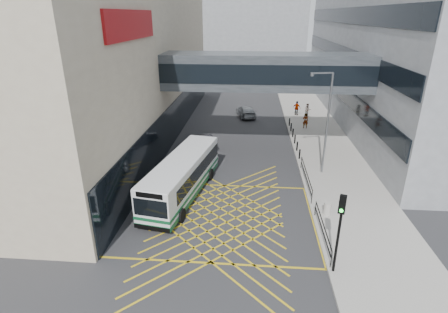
% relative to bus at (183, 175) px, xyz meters
% --- Properties ---
extents(ground, '(120.00, 120.00, 0.00)m').
position_rel_bus_xyz_m(ground, '(2.83, -2.84, -1.53)').
color(ground, '#333335').
extents(building_whsmith, '(24.17, 42.00, 16.00)m').
position_rel_bus_xyz_m(building_whsmith, '(-15.15, 13.16, 6.46)').
color(building_whsmith, '#BDAE93').
rests_on(building_whsmith, ground).
extents(building_far, '(28.00, 16.00, 18.00)m').
position_rel_bus_xyz_m(building_far, '(0.83, 57.16, 7.47)').
color(building_far, gray).
rests_on(building_far, ground).
extents(skybridge, '(20.00, 4.10, 3.00)m').
position_rel_bus_xyz_m(skybridge, '(5.83, 9.16, 5.97)').
color(skybridge, '#363B40').
rests_on(skybridge, ground).
extents(pavement, '(6.00, 54.00, 0.16)m').
position_rel_bus_xyz_m(pavement, '(11.83, 12.16, -1.45)').
color(pavement, '#AAA59C').
rests_on(pavement, ground).
extents(box_junction, '(12.00, 9.00, 0.01)m').
position_rel_bus_xyz_m(box_junction, '(2.83, -2.84, -1.53)').
color(box_junction, gold).
rests_on(box_junction, ground).
extents(bus, '(4.08, 10.44, 2.86)m').
position_rel_bus_xyz_m(bus, '(0.00, 0.00, 0.00)').
color(bus, white).
rests_on(bus, ground).
extents(car_white, '(3.48, 5.04, 1.49)m').
position_rel_bus_xyz_m(car_white, '(0.49, 4.65, -0.79)').
color(car_white, white).
rests_on(car_white, ground).
extents(car_dark, '(3.07, 4.34, 1.27)m').
position_rel_bus_xyz_m(car_dark, '(0.17, 9.94, -0.90)').
color(car_dark, '#232228').
rests_on(car_dark, ground).
extents(car_silver, '(2.98, 5.01, 1.46)m').
position_rel_bus_xyz_m(car_silver, '(3.94, 21.23, -0.80)').
color(car_silver, gray).
rests_on(car_silver, ground).
extents(traffic_light, '(0.36, 0.53, 4.42)m').
position_rel_bus_xyz_m(traffic_light, '(9.04, -7.70, 1.50)').
color(traffic_light, black).
rests_on(traffic_light, pavement).
extents(street_lamp, '(1.82, 0.62, 8.05)m').
position_rel_bus_xyz_m(street_lamp, '(10.40, 4.37, 3.21)').
color(street_lamp, slate).
rests_on(street_lamp, pavement).
extents(litter_bin, '(0.48, 0.48, 0.84)m').
position_rel_bus_xyz_m(litter_bin, '(9.77, -2.14, -0.95)').
color(litter_bin, '#ADA89E').
rests_on(litter_bin, pavement).
extents(kerb_railings, '(0.05, 12.54, 1.00)m').
position_rel_bus_xyz_m(kerb_railings, '(8.98, -1.06, -0.65)').
color(kerb_railings, black).
rests_on(kerb_railings, pavement).
extents(bollards, '(0.14, 10.14, 0.90)m').
position_rel_bus_xyz_m(bollards, '(9.08, 12.16, -0.92)').
color(bollards, black).
rests_on(bollards, pavement).
extents(pedestrian_a, '(0.71, 0.53, 1.71)m').
position_rel_bus_xyz_m(pedestrian_a, '(10.76, 16.39, -0.52)').
color(pedestrian_a, gray).
rests_on(pedestrian_a, pavement).
extents(pedestrian_b, '(0.80, 0.48, 1.62)m').
position_rel_bus_xyz_m(pedestrian_b, '(11.67, 21.34, -0.56)').
color(pedestrian_b, gray).
rests_on(pedestrian_b, pavement).
extents(pedestrian_c, '(1.17, 0.94, 1.78)m').
position_rel_bus_xyz_m(pedestrian_c, '(10.39, 21.92, -0.48)').
color(pedestrian_c, gray).
rests_on(pedestrian_c, pavement).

